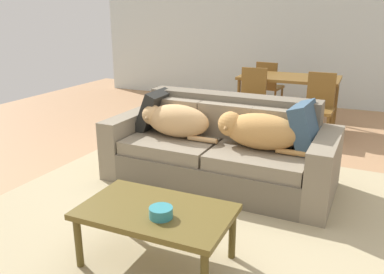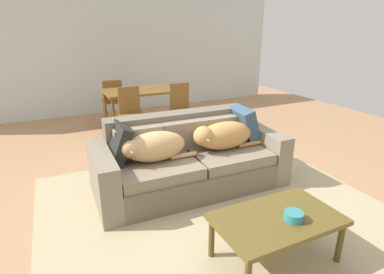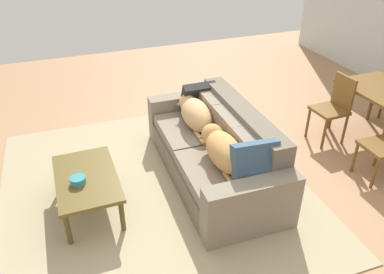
# 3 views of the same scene
# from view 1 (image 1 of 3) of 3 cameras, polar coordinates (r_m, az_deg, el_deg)

# --- Properties ---
(ground_plane) EXTENTS (10.00, 10.00, 0.00)m
(ground_plane) POSITION_cam_1_polar(r_m,az_deg,el_deg) (4.05, 3.97, -6.53)
(ground_plane) COLOR tan
(back_partition) EXTENTS (8.00, 0.12, 2.70)m
(back_partition) POSITION_cam_1_polar(r_m,az_deg,el_deg) (7.59, 15.02, 14.78)
(back_partition) COLOR silver
(back_partition) RESTS_ON ground
(area_rug) EXTENTS (3.60, 3.44, 0.01)m
(area_rug) POSITION_cam_1_polar(r_m,az_deg,el_deg) (3.45, -0.40, -10.97)
(area_rug) COLOR tan
(area_rug) RESTS_ON ground
(couch) EXTENTS (2.26, 1.03, 0.85)m
(couch) POSITION_cam_1_polar(r_m,az_deg,el_deg) (3.97, 4.21, -2.01)
(couch) COLOR #6B6151
(couch) RESTS_ON ground
(dog_on_left_cushion) EXTENTS (0.85, 0.35, 0.33)m
(dog_on_left_cushion) POSITION_cam_1_polar(r_m,az_deg,el_deg) (3.99, -2.52, 2.45)
(dog_on_left_cushion) COLOR tan
(dog_on_left_cushion) RESTS_ON couch
(dog_on_right_cushion) EXTENTS (0.89, 0.36, 0.33)m
(dog_on_right_cushion) POSITION_cam_1_polar(r_m,az_deg,el_deg) (3.67, 9.40, 0.93)
(dog_on_right_cushion) COLOR tan
(dog_on_right_cushion) RESTS_ON couch
(throw_pillow_by_left_arm) EXTENTS (0.28, 0.44, 0.45)m
(throw_pillow_by_left_arm) POSITION_cam_1_polar(r_m,az_deg,el_deg) (4.28, -5.57, 3.83)
(throw_pillow_by_left_arm) COLOR black
(throw_pillow_by_left_arm) RESTS_ON couch
(throw_pillow_by_right_arm) EXTENTS (0.32, 0.48, 0.48)m
(throw_pillow_by_right_arm) POSITION_cam_1_polar(r_m,az_deg,el_deg) (3.73, 16.31, 1.24)
(throw_pillow_by_right_arm) COLOR #365167
(throw_pillow_by_right_arm) RESTS_ON couch
(coffee_table) EXTENTS (1.01, 0.61, 0.42)m
(coffee_table) POSITION_cam_1_polar(r_m,az_deg,el_deg) (2.68, -5.26, -11.28)
(coffee_table) COLOR brown
(coffee_table) RESTS_ON ground
(bowl_on_coffee_table) EXTENTS (0.15, 0.15, 0.07)m
(bowl_on_coffee_table) POSITION_cam_1_polar(r_m,az_deg,el_deg) (2.54, -4.53, -10.88)
(bowl_on_coffee_table) COLOR teal
(bowl_on_coffee_table) RESTS_ON coffee_table
(dining_table) EXTENTS (1.43, 0.81, 0.75)m
(dining_table) POSITION_cam_1_polar(r_m,az_deg,el_deg) (6.06, 13.94, 7.90)
(dining_table) COLOR brown
(dining_table) RESTS_ON ground
(dining_chair_near_left) EXTENTS (0.41, 0.41, 0.92)m
(dining_chair_near_left) POSITION_cam_1_polar(r_m,az_deg,el_deg) (5.62, 8.63, 5.73)
(dining_chair_near_left) COLOR brown
(dining_chair_near_left) RESTS_ON ground
(dining_chair_near_right) EXTENTS (0.41, 0.41, 0.90)m
(dining_chair_near_right) POSITION_cam_1_polar(r_m,az_deg,el_deg) (5.49, 17.90, 4.55)
(dining_chair_near_right) COLOR brown
(dining_chair_near_right) RESTS_ON ground
(dining_chair_far_left) EXTENTS (0.45, 0.45, 0.88)m
(dining_chair_far_left) POSITION_cam_1_polar(r_m,az_deg,el_deg) (6.78, 11.01, 7.47)
(dining_chair_far_left) COLOR brown
(dining_chair_far_left) RESTS_ON ground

